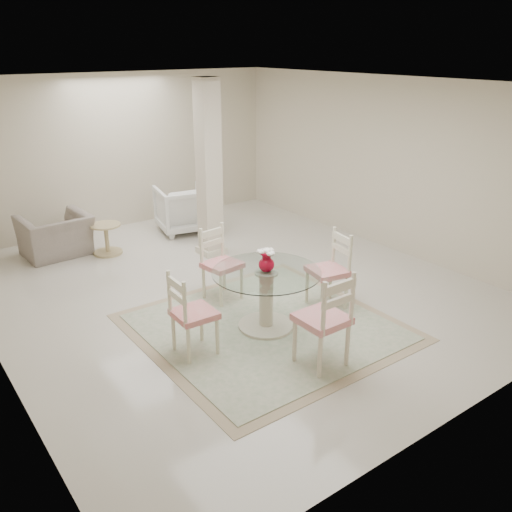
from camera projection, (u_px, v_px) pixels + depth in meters
ground at (231, 288)px, 7.45m from camera, size 7.00×7.00×0.00m
room_shell at (228, 154)px, 6.78m from camera, size 6.02×7.02×2.71m
column at (209, 170)px, 8.21m from camera, size 0.30×0.30×2.70m
area_rug at (266, 327)px, 6.41m from camera, size 2.82×2.82×0.02m
dining_table at (266, 300)px, 6.28m from camera, size 1.25×1.25×0.72m
red_vase at (267, 260)px, 6.10m from camera, size 0.21×0.20×0.28m
dining_chair_east at (332, 264)px, 6.75m from camera, size 0.51×0.51×1.09m
dining_chair_north at (219, 258)px, 6.98m from camera, size 0.48×0.48×1.07m
dining_chair_west at (188, 309)px, 5.66m from camera, size 0.43×0.43×1.05m
dining_chair_south at (328, 314)px, 5.41m from camera, size 0.47×0.48×1.18m
recliner_taupe at (56, 236)px, 8.50m from camera, size 1.06×0.94×0.65m
armchair_white at (183, 209)px, 9.60m from camera, size 1.04×1.06×0.81m
side_table at (107, 240)px, 8.60m from camera, size 0.47×0.47×0.49m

